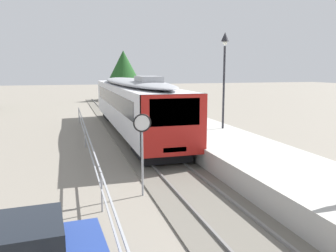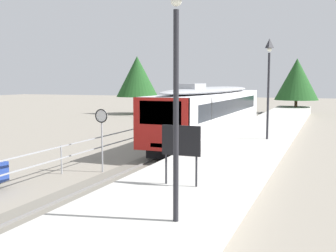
# 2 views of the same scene
# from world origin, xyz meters

# --- Properties ---
(ground_plane) EXTENTS (160.00, 160.00, 0.00)m
(ground_plane) POSITION_xyz_m (-3.00, 22.00, 0.00)
(ground_plane) COLOR gray
(track_rails) EXTENTS (3.20, 60.00, 0.14)m
(track_rails) POSITION_xyz_m (0.00, 22.00, 0.03)
(track_rails) COLOR #6B665B
(track_rails) RESTS_ON ground
(commuter_train) EXTENTS (2.82, 18.64, 3.74)m
(commuter_train) POSITION_xyz_m (0.00, 24.41, 2.14)
(commuter_train) COLOR silver
(commuter_train) RESTS_ON track_rails
(station_platform) EXTENTS (3.90, 60.00, 0.90)m
(station_platform) POSITION_xyz_m (3.25, 22.00, 0.45)
(station_platform) COLOR #B7B5AD
(station_platform) RESTS_ON ground
(platform_lamp_near_end) EXTENTS (0.34, 0.34, 5.35)m
(platform_lamp_near_end) POSITION_xyz_m (4.33, 5.75, 4.62)
(platform_lamp_near_end) COLOR #232328
(platform_lamp_near_end) RESTS_ON station_platform
(platform_lamp_mid_platform) EXTENTS (0.34, 0.34, 5.35)m
(platform_lamp_mid_platform) POSITION_xyz_m (4.33, 19.81, 4.62)
(platform_lamp_mid_platform) COLOR #232328
(platform_lamp_mid_platform) RESTS_ON station_platform
(platform_notice_board) EXTENTS (1.20, 0.08, 1.80)m
(platform_notice_board) POSITION_xyz_m (3.36, 8.79, 2.19)
(platform_notice_board) COLOR #232328
(platform_notice_board) RESTS_ON station_platform
(speed_limit_sign) EXTENTS (0.61, 0.10, 2.81)m
(speed_limit_sign) POSITION_xyz_m (-1.84, 12.95, 2.12)
(speed_limit_sign) COLOR #9EA0A5
(speed_limit_sign) RESTS_ON ground
(carpark_fence) EXTENTS (0.06, 36.06, 1.25)m
(carpark_fence) POSITION_xyz_m (-3.30, 12.00, 0.91)
(carpark_fence) COLOR #9EA0A5
(carpark_fence) RESTS_ON ground
(tree_behind_carpark) EXTENTS (5.25, 5.25, 6.79)m
(tree_behind_carpark) POSITION_xyz_m (3.52, 49.85, 4.27)
(tree_behind_carpark) COLOR brown
(tree_behind_carpark) RESTS_ON ground
(tree_behind_station_far) EXTENTS (5.12, 5.12, 7.08)m
(tree_behind_station_far) POSITION_xyz_m (-14.64, 42.89, 4.60)
(tree_behind_station_far) COLOR brown
(tree_behind_station_far) RESTS_ON ground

